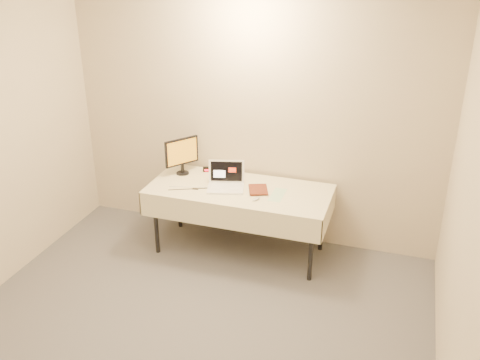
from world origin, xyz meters
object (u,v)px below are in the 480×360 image
(monitor, at_px, (182,153))
(book, at_px, (249,180))
(laptop, at_px, (226,181))
(table, at_px, (239,194))

(monitor, height_order, book, monitor)
(laptop, xyz_separation_m, monitor, (-0.56, 0.17, 0.17))
(laptop, bearing_deg, monitor, 147.25)
(table, height_order, laptop, laptop)
(monitor, bearing_deg, laptop, -71.20)
(monitor, distance_m, book, 0.84)
(monitor, relative_size, book, 1.63)
(table, distance_m, monitor, 0.78)
(laptop, relative_size, book, 1.75)
(table, distance_m, book, 0.22)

